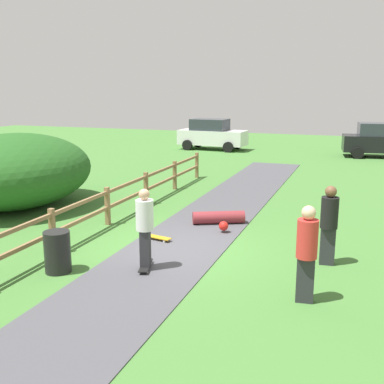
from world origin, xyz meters
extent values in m
plane|color=#427533|center=(0.00, 0.00, 0.00)|extent=(60.00, 60.00, 0.00)
cube|color=#47474C|center=(0.00, 0.00, 0.01)|extent=(2.40, 28.00, 0.02)
cube|color=olive|center=(-2.60, -1.29, 0.55)|extent=(0.12, 0.12, 1.10)
cube|color=olive|center=(-2.60, 1.29, 0.55)|extent=(0.12, 0.12, 1.10)
cube|color=olive|center=(-2.60, 3.86, 0.55)|extent=(0.12, 0.12, 1.10)
cube|color=olive|center=(-2.60, 6.43, 0.55)|extent=(0.12, 0.12, 1.10)
cube|color=olive|center=(-2.60, 9.00, 0.55)|extent=(0.12, 0.12, 1.10)
cube|color=olive|center=(-2.60, 0.00, 0.50)|extent=(0.08, 18.00, 0.09)
cube|color=olive|center=(-2.60, 0.00, 0.95)|extent=(0.08, 18.00, 0.09)
ellipsoid|color=#23561E|center=(-6.51, 2.14, 1.21)|extent=(4.61, 5.54, 2.42)
cylinder|color=black|center=(-1.80, -2.22, 0.45)|extent=(0.56, 0.56, 0.90)
cube|color=black|center=(-0.10, -1.46, 0.09)|extent=(0.41, 0.82, 0.02)
cylinder|color=silver|center=(-0.25, -1.21, 0.05)|extent=(0.05, 0.07, 0.06)
cylinder|color=silver|center=(-0.10, -1.17, 0.05)|extent=(0.05, 0.07, 0.06)
cylinder|color=silver|center=(-0.09, -1.75, 0.05)|extent=(0.05, 0.07, 0.06)
cylinder|color=silver|center=(0.05, -1.71, 0.05)|extent=(0.05, 0.07, 0.06)
cube|color=#2D2D33|center=(-0.10, -1.46, 0.50)|extent=(0.28, 0.36, 0.79)
cylinder|color=white|center=(-0.10, -1.46, 1.22)|extent=(0.47, 0.47, 0.66)
sphere|color=tan|center=(-0.10, -1.46, 1.67)|extent=(0.24, 0.24, 0.24)
cylinder|color=maroon|center=(0.38, 2.42, 0.20)|extent=(1.50, 0.97, 0.36)
sphere|color=red|center=(0.76, 1.64, 0.20)|extent=(0.26, 0.26, 0.26)
cube|color=#BF8C19|center=(-0.68, 0.44, 0.09)|extent=(0.82, 0.37, 0.02)
cylinder|color=silver|center=(-0.97, 0.43, 0.05)|extent=(0.07, 0.04, 0.06)
cylinder|color=silver|center=(-0.94, 0.58, 0.05)|extent=(0.07, 0.04, 0.06)
cylinder|color=silver|center=(-0.43, 0.31, 0.05)|extent=(0.07, 0.04, 0.06)
cylinder|color=silver|center=(-0.39, 0.46, 0.05)|extent=(0.07, 0.04, 0.06)
cube|color=#2D2D33|center=(3.57, 0.21, 0.42)|extent=(0.34, 0.24, 0.84)
cylinder|color=black|center=(3.57, 0.21, 1.19)|extent=(0.42, 0.42, 0.70)
sphere|color=brown|center=(3.57, 0.21, 1.67)|extent=(0.25, 0.25, 0.25)
cube|color=#2D2D33|center=(3.33, -1.89, 0.43)|extent=(0.34, 0.24, 0.86)
cylinder|color=red|center=(3.33, -1.89, 1.21)|extent=(0.42, 0.42, 0.71)
sphere|color=beige|center=(3.33, -1.89, 1.70)|extent=(0.26, 0.26, 0.26)
cube|color=black|center=(5.12, 18.31, 0.77)|extent=(4.38, 2.20, 0.90)
cube|color=#2D333D|center=(4.92, 18.29, 1.57)|extent=(2.37, 1.82, 0.70)
cylinder|color=black|center=(3.68, 19.02, 0.32)|extent=(0.66, 0.32, 0.64)
cylinder|color=black|center=(3.89, 17.27, 0.32)|extent=(0.66, 0.32, 0.64)
cube|color=silver|center=(-4.82, 18.31, 0.77)|extent=(4.29, 1.93, 0.90)
cube|color=#2D333D|center=(-5.02, 18.32, 1.57)|extent=(2.28, 1.68, 0.70)
cylinder|color=black|center=(-3.42, 19.11, 0.32)|extent=(0.65, 0.27, 0.64)
cylinder|color=black|center=(-3.52, 17.36, 0.32)|extent=(0.65, 0.27, 0.64)
cylinder|color=black|center=(-6.12, 19.26, 0.32)|extent=(0.65, 0.27, 0.64)
cylinder|color=black|center=(-6.22, 17.51, 0.32)|extent=(0.65, 0.27, 0.64)
camera|label=1|loc=(4.16, -10.24, 3.88)|focal=44.39mm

